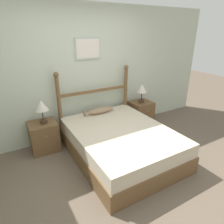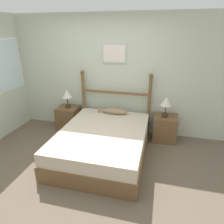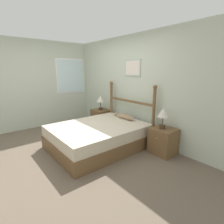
{
  "view_description": "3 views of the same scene",
  "coord_description": "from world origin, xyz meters",
  "px_view_note": "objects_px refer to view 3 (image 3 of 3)",
  "views": [
    {
      "loc": [
        -1.4,
        -1.94,
        2.08
      ],
      "look_at": [
        0.26,
        0.93,
        0.71
      ],
      "focal_mm": 32.0,
      "sensor_mm": 36.0,
      "label": 1
    },
    {
      "loc": [
        1.18,
        -2.51,
        2.18
      ],
      "look_at": [
        0.32,
        0.94,
        0.74
      ],
      "focal_mm": 32.0,
      "sensor_mm": 36.0,
      "label": 2
    },
    {
      "loc": [
        3.29,
        -1.5,
        1.72
      ],
      "look_at": [
        0.3,
        0.94,
        0.77
      ],
      "focal_mm": 28.0,
      "sensor_mm": 36.0,
      "label": 3
    }
  ],
  "objects_px": {
    "table_lamp_right": "(163,114)",
    "fish_pillow": "(125,116)",
    "nightstand_right": "(163,141)",
    "bed": "(98,136)",
    "nightstand_left": "(101,118)",
    "table_lamp_left": "(100,100)"
  },
  "relations": [
    {
      "from": "fish_pillow",
      "to": "bed",
      "type": "bearing_deg",
      "value": -90.51
    },
    {
      "from": "nightstand_right",
      "to": "table_lamp_left",
      "type": "bearing_deg",
      "value": -179.46
    },
    {
      "from": "nightstand_right",
      "to": "table_lamp_left",
      "type": "relative_size",
      "value": 1.26
    },
    {
      "from": "table_lamp_left",
      "to": "fish_pillow",
      "type": "xyz_separation_m",
      "value": [
        1.09,
        -0.04,
        -0.28
      ]
    },
    {
      "from": "nightstand_left",
      "to": "nightstand_right",
      "type": "height_order",
      "value": "same"
    },
    {
      "from": "fish_pillow",
      "to": "nightstand_right",
      "type": "bearing_deg",
      "value": 3.11
    },
    {
      "from": "bed",
      "to": "table_lamp_right",
      "type": "distance_m",
      "value": 1.49
    },
    {
      "from": "table_lamp_right",
      "to": "fish_pillow",
      "type": "height_order",
      "value": "table_lamp_right"
    },
    {
      "from": "table_lamp_left",
      "to": "fish_pillow",
      "type": "height_order",
      "value": "table_lamp_left"
    },
    {
      "from": "nightstand_left",
      "to": "bed",
      "type": "bearing_deg",
      "value": -37.78
    },
    {
      "from": "nightstand_right",
      "to": "table_lamp_right",
      "type": "bearing_deg",
      "value": -137.7
    },
    {
      "from": "bed",
      "to": "table_lamp_right",
      "type": "relative_size",
      "value": 4.7
    },
    {
      "from": "bed",
      "to": "nightstand_right",
      "type": "xyz_separation_m",
      "value": [
        1.11,
        0.86,
        0.02
      ]
    },
    {
      "from": "table_lamp_right",
      "to": "fish_pillow",
      "type": "xyz_separation_m",
      "value": [
        -1.08,
        -0.03,
        -0.28
      ]
    },
    {
      "from": "bed",
      "to": "table_lamp_right",
      "type": "xyz_separation_m",
      "value": [
        1.08,
        0.84,
        0.6
      ]
    },
    {
      "from": "nightstand_left",
      "to": "table_lamp_left",
      "type": "xyz_separation_m",
      "value": [
        0.03,
        -0.02,
        0.58
      ]
    },
    {
      "from": "nightstand_right",
      "to": "table_lamp_left",
      "type": "distance_m",
      "value": 2.27
    },
    {
      "from": "bed",
      "to": "nightstand_right",
      "type": "relative_size",
      "value": 3.73
    },
    {
      "from": "nightstand_right",
      "to": "fish_pillow",
      "type": "bearing_deg",
      "value": -176.89
    },
    {
      "from": "nightstand_left",
      "to": "fish_pillow",
      "type": "bearing_deg",
      "value": -3.07
    },
    {
      "from": "table_lamp_right",
      "to": "fish_pillow",
      "type": "relative_size",
      "value": 0.67
    },
    {
      "from": "nightstand_right",
      "to": "table_lamp_right",
      "type": "distance_m",
      "value": 0.58
    }
  ]
}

